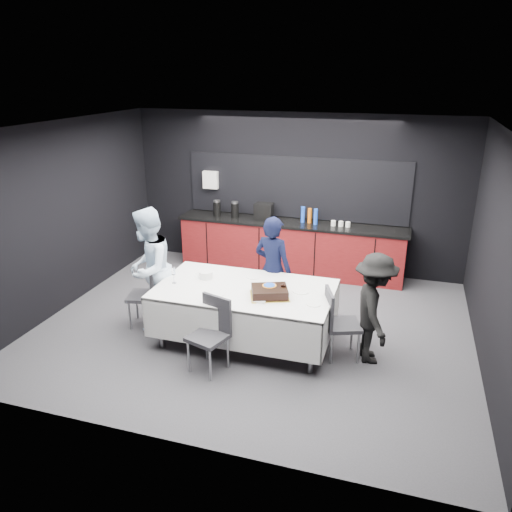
# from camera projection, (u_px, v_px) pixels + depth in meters

# --- Properties ---
(ground) EXTENTS (6.00, 6.00, 0.00)m
(ground) POSITION_uv_depth(u_px,v_px,m) (254.00, 326.00, 7.19)
(ground) COLOR #444349
(ground) RESTS_ON ground
(room_shell) EXTENTS (6.04, 5.04, 2.82)m
(room_shell) POSITION_uv_depth(u_px,v_px,m) (254.00, 201.00, 6.53)
(room_shell) COLOR white
(room_shell) RESTS_ON ground
(kitchenette) EXTENTS (4.10, 0.64, 2.05)m
(kitchenette) POSITION_uv_depth(u_px,v_px,m) (290.00, 243.00, 8.98)
(kitchenette) COLOR #5C0E10
(kitchenette) RESTS_ON ground
(party_table) EXTENTS (2.32, 1.32, 0.78)m
(party_table) POSITION_uv_depth(u_px,v_px,m) (245.00, 298.00, 6.61)
(party_table) COLOR #99999E
(party_table) RESTS_ON ground
(cake_assembly) EXTENTS (0.59, 0.54, 0.16)m
(cake_assembly) POSITION_uv_depth(u_px,v_px,m) (270.00, 292.00, 6.30)
(cake_assembly) COLOR gold
(cake_assembly) RESTS_ON party_table
(plate_stack) EXTENTS (0.20, 0.20, 0.10)m
(plate_stack) POSITION_uv_depth(u_px,v_px,m) (206.00, 274.00, 6.86)
(plate_stack) COLOR white
(plate_stack) RESTS_ON party_table
(loose_plate_near) EXTENTS (0.22, 0.22, 0.01)m
(loose_plate_near) POSITION_uv_depth(u_px,v_px,m) (217.00, 294.00, 6.38)
(loose_plate_near) COLOR white
(loose_plate_near) RESTS_ON party_table
(loose_plate_right_a) EXTENTS (0.22, 0.22, 0.01)m
(loose_plate_right_a) POSITION_uv_depth(u_px,v_px,m) (301.00, 291.00, 6.46)
(loose_plate_right_a) COLOR white
(loose_plate_right_a) RESTS_ON party_table
(loose_plate_right_b) EXTENTS (0.19, 0.19, 0.01)m
(loose_plate_right_b) POSITION_uv_depth(u_px,v_px,m) (314.00, 304.00, 6.10)
(loose_plate_right_b) COLOR white
(loose_plate_right_b) RESTS_ON party_table
(loose_plate_far) EXTENTS (0.20, 0.20, 0.01)m
(loose_plate_far) POSITION_uv_depth(u_px,v_px,m) (253.00, 277.00, 6.90)
(loose_plate_far) COLOR white
(loose_plate_far) RESTS_ON party_table
(fork_pile) EXTENTS (0.15, 0.10, 0.02)m
(fork_pile) POSITION_uv_depth(u_px,v_px,m) (259.00, 301.00, 6.15)
(fork_pile) COLOR white
(fork_pile) RESTS_ON party_table
(champagne_flute) EXTENTS (0.06, 0.06, 0.22)m
(champagne_flute) POSITION_uv_depth(u_px,v_px,m) (173.00, 272.00, 6.65)
(champagne_flute) COLOR white
(champagne_flute) RESTS_ON party_table
(chair_left) EXTENTS (0.50, 0.50, 0.92)m
(chair_left) POSITION_uv_depth(u_px,v_px,m) (149.00, 291.00, 7.06)
(chair_left) COLOR #2D2C31
(chair_left) RESTS_ON ground
(chair_right) EXTENTS (0.54, 0.54, 0.92)m
(chair_right) POSITION_uv_depth(u_px,v_px,m) (337.00, 319.00, 6.26)
(chair_right) COLOR #2D2C31
(chair_right) RESTS_ON ground
(chair_near) EXTENTS (0.53, 0.53, 0.92)m
(chair_near) POSITION_uv_depth(u_px,v_px,m) (212.00, 329.00, 6.03)
(chair_near) COLOR #2D2C31
(chair_near) RESTS_ON ground
(person_center) EXTENTS (0.65, 0.51, 1.58)m
(person_center) POSITION_uv_depth(u_px,v_px,m) (273.00, 269.00, 7.14)
(person_center) COLOR black
(person_center) RESTS_ON ground
(person_left) EXTENTS (0.77, 0.93, 1.73)m
(person_left) POSITION_uv_depth(u_px,v_px,m) (149.00, 269.00, 6.95)
(person_left) COLOR silver
(person_left) RESTS_ON ground
(person_right) EXTENTS (0.76, 1.03, 1.42)m
(person_right) POSITION_uv_depth(u_px,v_px,m) (374.00, 309.00, 6.14)
(person_right) COLOR black
(person_right) RESTS_ON ground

